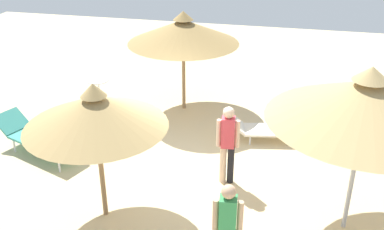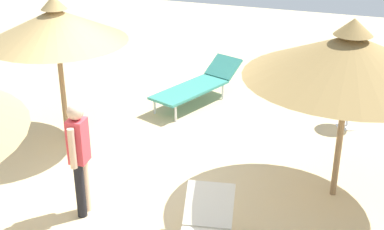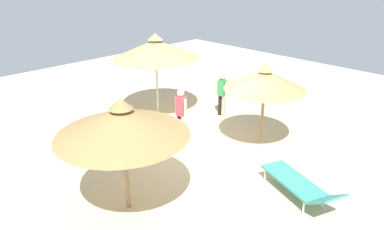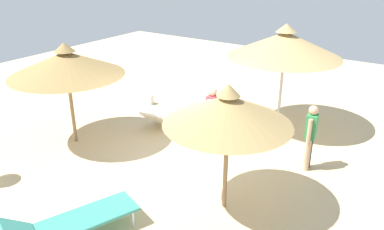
% 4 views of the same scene
% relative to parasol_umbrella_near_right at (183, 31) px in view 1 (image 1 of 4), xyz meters
% --- Properties ---
extents(ground, '(24.00, 24.00, 0.10)m').
position_rel_parasol_umbrella_near_right_xyz_m(ground, '(-3.04, -0.69, -2.16)').
color(ground, beige).
extents(parasol_umbrella_near_right, '(2.81, 2.81, 2.61)m').
position_rel_parasol_umbrella_near_right_xyz_m(parasol_umbrella_near_right, '(0.00, 0.00, 0.00)').
color(parasol_umbrella_near_right, olive).
rests_on(parasol_umbrella_near_right, ground).
extents(parasol_umbrella_center, '(3.00, 3.00, 2.91)m').
position_rel_parasol_umbrella_near_right_xyz_m(parasol_umbrella_center, '(-4.05, -3.84, 0.26)').
color(parasol_umbrella_center, '#B2B2B7').
rests_on(parasol_umbrella_center, ground).
extents(parasol_umbrella_far_right, '(2.34, 2.34, 2.51)m').
position_rel_parasol_umbrella_near_right_xyz_m(parasol_umbrella_far_right, '(-4.66, 0.28, -0.07)').
color(parasol_umbrella_far_right, olive).
rests_on(parasol_umbrella_far_right, ground).
extents(lounge_chair_near_left, '(1.03, 2.33, 0.66)m').
position_rel_parasol_umbrella_near_right_xyz_m(lounge_chair_near_left, '(-1.25, -2.36, -1.81)').
color(lounge_chair_near_left, silver).
rests_on(lounge_chair_near_left, ground).
extents(lounge_chair_front, '(1.40, 2.30, 0.73)m').
position_rel_parasol_umbrella_near_right_xyz_m(lounge_chair_front, '(-2.99, 2.57, -1.71)').
color(lounge_chair_front, teal).
rests_on(lounge_chair_front, ground).
extents(person_standing_back, '(0.24, 0.44, 1.55)m').
position_rel_parasol_umbrella_near_right_xyz_m(person_standing_back, '(-5.51, -2.02, -1.24)').
color(person_standing_back, tan).
rests_on(person_standing_back, ground).
extents(person_standing_edge, '(0.25, 0.44, 1.64)m').
position_rel_parasol_umbrella_near_right_xyz_m(person_standing_edge, '(-3.17, -1.65, -1.18)').
color(person_standing_edge, beige).
rests_on(person_standing_edge, ground).
extents(handbag, '(0.33, 0.18, 0.46)m').
position_rel_parasol_umbrella_near_right_xyz_m(handbag, '(0.18, -3.17, -1.94)').
color(handbag, beige).
rests_on(handbag, ground).
extents(side_table_round, '(0.57, 0.57, 0.60)m').
position_rel_parasol_umbrella_near_right_xyz_m(side_table_round, '(-0.02, 2.43, -1.70)').
color(side_table_round, silver).
rests_on(side_table_round, ground).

